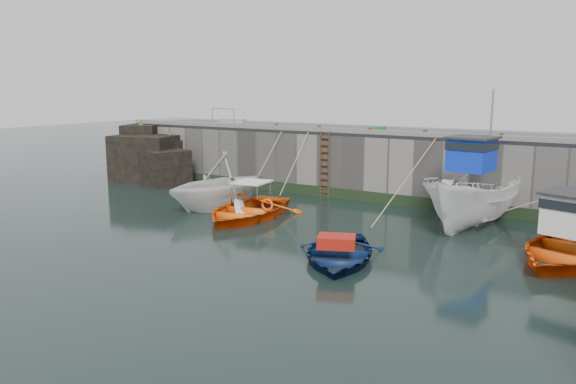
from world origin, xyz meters
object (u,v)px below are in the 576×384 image
Objects in this scene: bollard_e at (501,137)px; boat_far_white at (475,198)px; ladder at (325,165)px; boat_near_navy at (338,259)px; boat_near_blue at (247,217)px; bollard_a at (276,127)px; fish_crate at (379,130)px; boat_near_white at (219,207)px; bollard_c at (370,131)px; bollard_d at (425,133)px; bollard_b at (319,128)px.

boat_far_white is at bearing -98.72° from bollard_e.
boat_near_navy is (5.21, -8.61, -1.59)m from ladder.
boat_near_blue is 7.07m from bollard_a.
ladder is 8.19m from bollard_e.
fish_crate is (2.29, 1.14, 1.72)m from ladder.
boat_near_blue is at bearing -11.84° from boat_near_white.
boat_near_navy is 15.81× the size of bollard_c.
ladder is 3.47m from bollard_a.
boat_near_white is (-2.85, -4.55, -1.59)m from ladder.
fish_crate reaches higher than bollard_d.
fish_crate is at bearing 16.13° from bollard_b.
ladder is 10.19m from boat_near_navy.
fish_crate is 1.94× the size of bollard_b.
boat_near_blue is 6.67m from bollard_b.
bollard_a and bollard_e have the same top height.
boat_far_white reaches higher than ladder.
boat_near_navy is 8.13× the size of fish_crate.
boat_near_blue is at bearing -67.95° from bollard_a.
boat_far_white is 6.59m from fish_crate.
boat_near_white reaches higher than boat_near_navy.
bollard_b is 1.00× the size of bollard_c.
boat_near_navy is 9.93m from bollard_e.
boat_near_navy is 7.14m from boat_far_white.
bollard_b is (-5.71, 8.95, 3.30)m from boat_near_navy.
bollard_c is 1.00× the size of bollard_e.
boat_far_white reaches higher than bollard_b.
ladder is 1.81m from bollard_b.
bollard_d is at bearing 39.08° from boat_near_blue.
bollard_c and bollard_e have the same top height.
bollard_b is at bearing 0.00° from bollard_a.
fish_crate reaches higher than boat_near_blue.
bollard_d is at bearing 0.00° from bollard_c.
bollard_e is at bearing -11.66° from fish_crate.
ladder is 7.91m from boat_far_white.
ladder is 11.43× the size of bollard_a.
bollard_b is 1.00× the size of bollard_e.
bollard_d is at bearing 4.00° from ladder.
boat_near_white is at bearing -135.95° from bollard_c.
boat_near_white is at bearing -135.69° from fish_crate.
bollard_a is at bearing 180.00° from bollard_e.
ladder is at bearing 68.56° from boat_near_white.
boat_near_navy is 10.00m from bollard_c.
boat_far_white is at bearing -23.09° from bollard_c.
boat_near_navy is at bearing -71.41° from bollard_c.
boat_near_navy is at bearing -76.95° from fish_crate.
bollard_b is (2.35, 4.89, 3.30)m from boat_near_white.
bollard_c is at bearing 164.18° from boat_far_white.
boat_near_blue is 0.78× the size of boat_far_white.
fish_crate is at bearing 8.68° from bollard_a.
fish_crate is (2.95, 6.61, 3.31)m from boat_near_blue.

